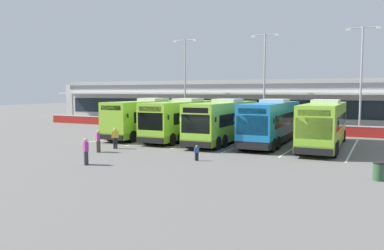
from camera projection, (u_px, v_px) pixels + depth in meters
The scene contains 22 objects.
ground_plane at pixel (198, 150), 28.99m from camera, with size 200.00×200.00×0.00m, color #605E5B.
terminal_building at pixel (282, 102), 52.71m from camera, with size 70.00×13.00×6.00m.
red_barrier_wall at pixel (255, 127), 41.87m from camera, with size 60.00×0.40×1.10m.
coach_bus_leftmost at pixel (148, 118), 37.86m from camera, with size 3.12×12.21×3.78m.
coach_bus_left_centre at pixel (184, 120), 35.86m from camera, with size 3.12×12.21×3.78m.
coach_bus_centre at pixel (224, 122), 33.53m from camera, with size 3.12×12.21×3.78m.
coach_bus_right_centre at pixel (272, 123), 32.44m from camera, with size 3.12×12.21×3.78m.
coach_bus_rightmost at pixel (324, 125), 30.14m from camera, with size 3.12×12.21×3.78m.
bay_stripe_far_west at pixel (130, 135), 39.01m from camera, with size 0.14×13.00×0.01m, color silver.
bay_stripe_west at pixel (166, 137), 37.14m from camera, with size 0.14×13.00×0.01m, color silver.
bay_stripe_mid_west at pixel (205, 140), 35.27m from camera, with size 0.14×13.00×0.01m, color silver.
bay_stripe_centre at pixel (249, 142), 33.40m from camera, with size 0.14×13.00×0.01m, color silver.
bay_stripe_mid_east at pixel (298, 145), 31.54m from camera, with size 0.14×13.00×0.01m, color silver.
bay_stripe_east at pixel (353, 149), 29.67m from camera, with size 0.14×13.00×0.01m, color silver.
pedestrian_with_handbag at pixel (98, 141), 27.90m from camera, with size 0.58×0.56×1.62m.
pedestrian_in_dark_coat at pixel (115, 137), 29.66m from camera, with size 0.45×0.44×1.62m.
pedestrian_child at pixel (197, 152), 24.50m from camera, with size 0.26×0.29×1.00m.
pedestrian_near_bin at pixel (86, 150), 23.09m from camera, with size 0.52×0.40×1.62m.
lamp_post_west at pixel (185, 77), 48.26m from camera, with size 3.24×0.28×11.00m.
lamp_post_centre at pixel (265, 75), 43.75m from camera, with size 3.24×0.28×11.00m.
lamp_post_east at pixel (361, 73), 38.94m from camera, with size 3.24×0.28×11.00m.
litter_bin at pixel (378, 171), 19.03m from camera, with size 0.54×0.54×0.93m.
Camera 1 is at (12.44, -25.88, 4.42)m, focal length 35.78 mm.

